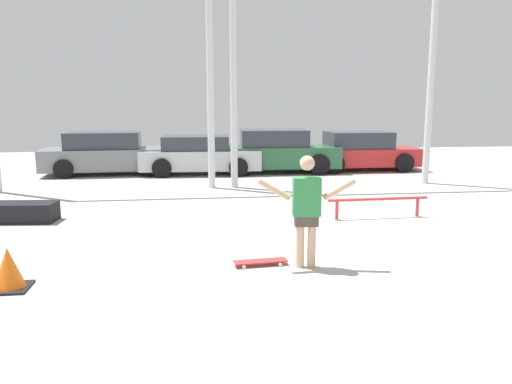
# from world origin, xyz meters

# --- Properties ---
(ground_plane) EXTENTS (36.00, 36.00, 0.00)m
(ground_plane) POSITION_xyz_m (0.00, 0.00, 0.00)
(ground_plane) COLOR #B2ADA3
(skateboarder) EXTENTS (1.45, 0.24, 1.67)m
(skateboarder) POSITION_xyz_m (0.76, -1.10, 0.93)
(skateboarder) COLOR #DBAD89
(skateboarder) RESTS_ON ground_plane
(skateboard) EXTENTS (0.83, 0.30, 0.08)m
(skateboard) POSITION_xyz_m (0.10, -0.95, 0.06)
(skateboard) COLOR red
(skateboard) RESTS_ON ground_plane
(grind_rail) EXTENTS (2.21, 0.14, 0.44)m
(grind_rail) POSITION_xyz_m (3.01, 1.86, 0.34)
(grind_rail) COLOR red
(grind_rail) RESTS_ON ground_plane
(canopy_support_left) EXTENTS (6.05, 0.20, 6.51)m
(canopy_support_left) POSITION_xyz_m (-3.25, 6.19, 3.97)
(canopy_support_left) COLOR silver
(canopy_support_left) RESTS_ON ground_plane
(canopy_support_right) EXTENTS (6.05, 0.20, 6.51)m
(canopy_support_right) POSITION_xyz_m (3.25, 6.19, 3.97)
(canopy_support_right) COLOR silver
(canopy_support_right) RESTS_ON ground_plane
(parked_car_grey) EXTENTS (4.48, 2.09, 1.45)m
(parked_car_grey) POSITION_xyz_m (-3.74, 9.52, 0.69)
(parked_car_grey) COLOR slate
(parked_car_grey) RESTS_ON ground_plane
(parked_car_silver) EXTENTS (4.13, 2.06, 1.31)m
(parked_car_silver) POSITION_xyz_m (-0.62, 9.19, 0.64)
(parked_car_silver) COLOR #B7BABF
(parked_car_silver) RESTS_ON ground_plane
(parked_car_green) EXTENTS (4.28, 2.18, 1.50)m
(parked_car_green) POSITION_xyz_m (2.11, 9.28, 0.72)
(parked_car_green) COLOR #28603D
(parked_car_green) RESTS_ON ground_plane
(parked_car_red) EXTENTS (4.06, 1.95, 1.40)m
(parked_car_red) POSITION_xyz_m (5.23, 9.43, 0.67)
(parked_car_red) COLOR red
(parked_car_red) RESTS_ON ground_plane
(traffic_cone) EXTENTS (0.50, 0.50, 0.56)m
(traffic_cone) POSITION_xyz_m (-3.31, -1.48, 0.27)
(traffic_cone) COLOR black
(traffic_cone) RESTS_ON ground_plane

